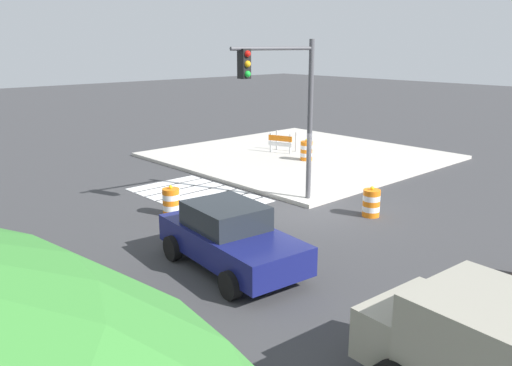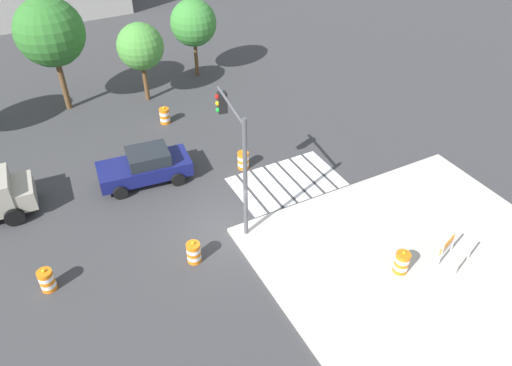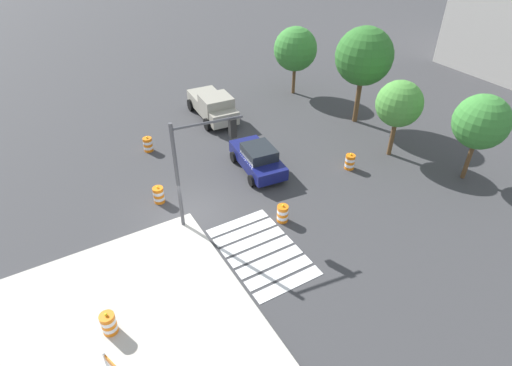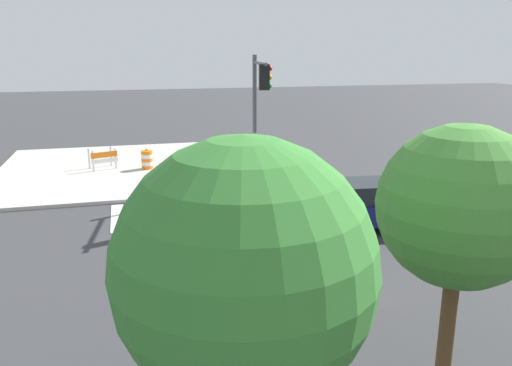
{
  "view_description": "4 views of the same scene",
  "coord_description": "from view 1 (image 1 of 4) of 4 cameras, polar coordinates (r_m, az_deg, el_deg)",
  "views": [
    {
      "loc": [
        -11.34,
        12.92,
        5.49
      ],
      "look_at": [
        1.46,
        1.14,
        0.85
      ],
      "focal_mm": 36.67,
      "sensor_mm": 36.0,
      "label": 1
    },
    {
      "loc": [
        -6.03,
        -14.02,
        14.3
      ],
      "look_at": [
        1.77,
        0.74,
        1.44
      ],
      "focal_mm": 34.29,
      "sensor_mm": 36.0,
      "label": 2
    },
    {
      "loc": [
        15.87,
        -5.44,
        13.75
      ],
      "look_at": [
        1.39,
        3.06,
        1.78
      ],
      "focal_mm": 29.61,
      "sensor_mm": 36.0,
      "label": 3
    },
    {
      "loc": [
        5.92,
        19.74,
        5.84
      ],
      "look_at": [
        1.51,
        3.05,
        1.29
      ],
      "focal_mm": 35.59,
      "sensor_mm": 36.0,
      "label": 4
    }
  ],
  "objects": [
    {
      "name": "crosswalk_stripes",
      "position": [
        19.72,
        -6.43,
        -1.29
      ],
      "size": [
        5.1,
        3.2,
        0.02
      ],
      "color": "silver",
      "rests_on": "ground"
    },
    {
      "name": "sidewalk_corner",
      "position": [
        26.23,
        4.76,
        2.98
      ],
      "size": [
        12.0,
        12.0,
        0.15
      ],
      "primitive_type": "cube",
      "color": "#BCB7AD",
      "rests_on": "ground"
    },
    {
      "name": "traffic_light_pole",
      "position": [
        17.37,
        3.14,
        9.7
      ],
      "size": [
        0.64,
        3.27,
        5.5
      ],
      "color": "#4C4C51",
      "rests_on": "sidewalk_corner"
    },
    {
      "name": "traffic_barrel_on_sidewalk",
      "position": [
        24.83,
        5.52,
        3.52
      ],
      "size": [
        0.56,
        0.56,
        1.02
      ],
      "color": "orange",
      "rests_on": "sidewalk_corner"
    },
    {
      "name": "traffic_barrel_median_far",
      "position": [
        17.46,
        -9.24,
        -2.03
      ],
      "size": [
        0.56,
        0.56,
        1.02
      ],
      "color": "orange",
      "rests_on": "ground"
    },
    {
      "name": "traffic_barrel_crosswalk_end",
      "position": [
        17.52,
        12.47,
        -2.14
      ],
      "size": [
        0.56,
        0.56,
        1.02
      ],
      "color": "orange",
      "rests_on": "ground"
    },
    {
      "name": "ground_plane",
      "position": [
        18.04,
        5.81,
        -2.85
      ],
      "size": [
        120.0,
        120.0,
        0.0
      ],
      "primitive_type": "plane",
      "color": "#38383A"
    },
    {
      "name": "construction_barricade",
      "position": [
        26.51,
        2.81,
        4.56
      ],
      "size": [
        1.42,
        1.13,
        1.0
      ],
      "color": "silver",
      "rests_on": "sidewalk_corner"
    },
    {
      "name": "sports_car",
      "position": [
        13.15,
        -2.84,
        -5.91
      ],
      "size": [
        4.47,
        2.49,
        1.63
      ],
      "color": "navy",
      "rests_on": "ground"
    }
  ]
}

